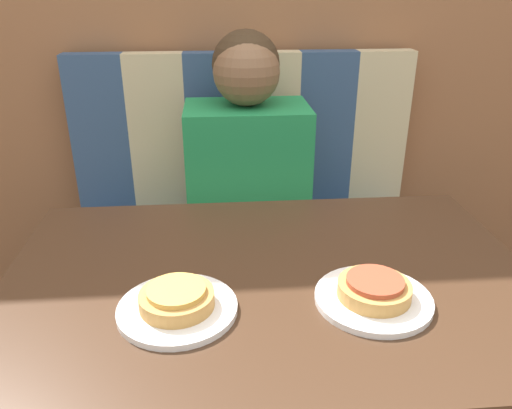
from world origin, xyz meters
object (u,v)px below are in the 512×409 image
at_px(pizza_left, 177,298).
at_px(pizza_right, 374,288).
at_px(plate_left, 178,309).
at_px(person, 247,147).
at_px(plate_right, 373,299).

relative_size(pizza_left, pizza_right, 1.00).
height_order(plate_left, pizza_left, pizza_left).
bearing_deg(plate_left, person, 77.56).
bearing_deg(plate_right, person, 102.44).
relative_size(plate_right, pizza_left, 1.60).
xyz_separation_m(plate_left, plate_right, (0.35, 0.00, 0.00)).
bearing_deg(plate_left, plate_right, 0.00).
distance_m(pizza_left, pizza_right, 0.35).
bearing_deg(pizza_right, pizza_left, 180.00).
bearing_deg(pizza_right, plate_right, 0.00).
bearing_deg(pizza_left, plate_left, 0.00).
xyz_separation_m(plate_left, pizza_left, (0.00, 0.00, 0.02)).
height_order(person, plate_right, person).
bearing_deg(pizza_left, person, 77.56).
height_order(pizza_left, pizza_right, same).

